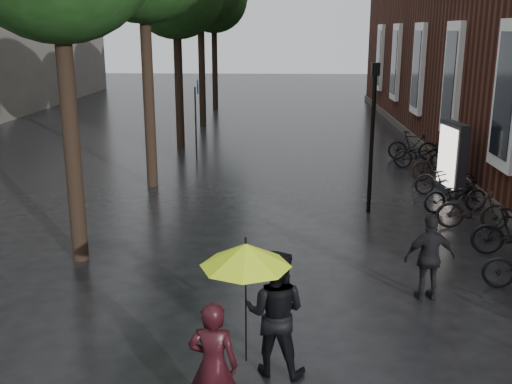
# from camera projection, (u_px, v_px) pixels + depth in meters

# --- Properties ---
(person_burgundy) EXTENTS (0.62, 0.44, 1.60)m
(person_burgundy) POSITION_uv_depth(u_px,v_px,m) (213.00, 366.00, 6.89)
(person_burgundy) COLOR black
(person_burgundy) RESTS_ON ground
(person_black) EXTENTS (0.98, 0.83, 1.76)m
(person_black) POSITION_uv_depth(u_px,v_px,m) (275.00, 313.00, 8.01)
(person_black) COLOR black
(person_black) RESTS_ON ground
(lime_umbrella) EXTENTS (1.11, 1.11, 1.63)m
(lime_umbrella) POSITION_uv_depth(u_px,v_px,m) (246.00, 255.00, 7.09)
(lime_umbrella) COLOR black
(lime_umbrella) RESTS_ON ground
(pedestrian_walking) EXTENTS (0.95, 0.51, 1.53)m
(pedestrian_walking) POSITION_uv_depth(u_px,v_px,m) (430.00, 258.00, 10.25)
(pedestrian_walking) COLOR black
(pedestrian_walking) RESTS_ON ground
(parked_bicycles) EXTENTS (2.15, 13.32, 1.05)m
(parked_bicycles) POSITION_uv_depth(u_px,v_px,m) (460.00, 192.00, 15.49)
(parked_bicycles) COLOR black
(parked_bicycles) RESTS_ON ground
(ad_lightbox) EXTENTS (0.31, 1.35, 2.04)m
(ad_lightbox) POSITION_uv_depth(u_px,v_px,m) (452.00, 158.00, 16.91)
(ad_lightbox) COLOR black
(ad_lightbox) RESTS_ON ground
(lamp_post) EXTENTS (0.19, 0.19, 3.77)m
(lamp_post) POSITION_uv_depth(u_px,v_px,m) (373.00, 124.00, 14.80)
(lamp_post) COLOR black
(lamp_post) RESTS_ON ground
(cycle_sign) EXTENTS (0.15, 0.51, 2.81)m
(cycle_sign) POSITION_uv_depth(u_px,v_px,m) (197.00, 106.00, 21.56)
(cycle_sign) COLOR #262628
(cycle_sign) RESTS_ON ground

